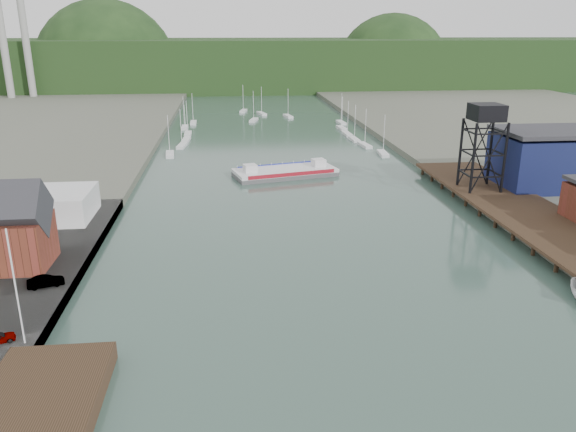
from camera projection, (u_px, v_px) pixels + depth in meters
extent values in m
plane|color=#324E46|center=(376.00, 397.00, 49.82)|extent=(600.00, 600.00, 0.00)
cube|color=black|center=(36.00, 411.00, 46.62)|extent=(10.00, 18.00, 1.80)
cube|color=black|center=(522.00, 210.00, 95.40)|extent=(14.00, 70.00, 0.50)
cylinder|color=black|center=(487.00, 217.00, 95.14)|extent=(0.60, 0.60, 2.20)
cylinder|color=black|center=(554.00, 215.00, 96.35)|extent=(0.60, 0.60, 2.20)
cube|color=#572719|center=(1.00, 243.00, 72.37)|extent=(12.00, 8.00, 6.50)
cube|color=silver|center=(35.00, 205.00, 91.36)|extent=(18.00, 12.00, 4.50)
cylinder|color=silver|center=(16.00, 288.00, 53.54)|extent=(0.16, 0.16, 12.00)
cylinder|color=black|center=(473.00, 159.00, 102.20)|extent=(0.50, 0.50, 13.00)
cylinder|color=black|center=(505.00, 158.00, 102.81)|extent=(0.50, 0.50, 13.00)
cylinder|color=black|center=(460.00, 152.00, 107.86)|extent=(0.50, 0.50, 13.00)
cylinder|color=black|center=(490.00, 151.00, 108.47)|extent=(0.50, 0.50, 13.00)
cube|color=black|center=(487.00, 112.00, 102.81)|extent=(5.50, 5.50, 3.00)
cube|color=#0C1337|center=(550.00, 161.00, 109.38)|extent=(20.00, 14.00, 10.00)
cube|color=#2D2D33|center=(555.00, 131.00, 107.52)|extent=(20.50, 14.50, 0.80)
cube|color=silver|center=(170.00, 155.00, 144.97)|extent=(2.67, 7.65, 0.90)
cube|color=silver|center=(182.00, 146.00, 155.96)|extent=(2.81, 7.67, 0.90)
cube|color=silver|center=(186.00, 140.00, 164.39)|extent=(2.35, 7.59, 0.90)
cube|color=silver|center=(188.00, 134.00, 173.74)|extent=(2.01, 7.50, 0.90)
cube|color=silver|center=(185.00, 128.00, 185.11)|extent=(2.00, 7.50, 0.90)
cube|color=silver|center=(193.00, 123.00, 194.62)|extent=(2.16, 7.54, 0.90)
cube|color=silver|center=(383.00, 154.00, 145.92)|extent=(2.53, 7.62, 0.90)
cube|color=silver|center=(365.00, 145.00, 156.54)|extent=(2.76, 7.67, 0.90)
cube|color=silver|center=(354.00, 140.00, 164.73)|extent=(2.22, 7.56, 0.90)
cube|color=silver|center=(347.00, 134.00, 173.20)|extent=(2.18, 7.54, 0.90)
cube|color=silver|center=(342.00, 128.00, 183.71)|extent=(2.46, 7.61, 0.90)
cube|color=silver|center=(341.00, 123.00, 194.87)|extent=(2.48, 7.61, 0.90)
cube|color=silver|center=(254.00, 120.00, 200.36)|extent=(3.78, 7.76, 0.90)
cube|color=silver|center=(288.00, 116.00, 209.24)|extent=(3.31, 7.74, 0.90)
cube|color=silver|center=(262.00, 114.00, 215.85)|extent=(3.76, 7.76, 0.90)
cube|color=silver|center=(243.00, 111.00, 222.71)|extent=(3.40, 7.74, 0.90)
cylinder|color=#959691|center=(2.00, 32.00, 246.32)|extent=(3.20, 3.20, 60.00)
cylinder|color=#959691|center=(25.00, 32.00, 251.85)|extent=(3.20, 3.20, 60.00)
cube|color=black|center=(247.00, 64.00, 329.11)|extent=(500.00, 120.00, 28.00)
sphere|color=black|center=(108.00, 72.00, 322.33)|extent=(80.00, 80.00, 80.00)
sphere|color=black|center=(391.00, 72.00, 349.49)|extent=(70.00, 70.00, 70.00)
cube|color=#505052|center=(285.00, 174.00, 125.12)|extent=(23.93, 14.10, 0.90)
cube|color=silver|center=(285.00, 170.00, 124.87)|extent=(23.93, 14.10, 0.72)
cube|color=maroon|center=(292.00, 174.00, 120.77)|extent=(19.19, 4.88, 0.81)
cube|color=navy|center=(278.00, 165.00, 128.85)|extent=(19.19, 4.88, 0.81)
cube|color=silver|center=(250.00, 169.00, 121.91)|extent=(3.26, 3.26, 1.79)
cube|color=silver|center=(319.00, 163.00, 127.15)|extent=(3.26, 3.26, 1.79)
imported|color=#999999|center=(46.00, 281.00, 67.35)|extent=(4.46, 2.68, 1.39)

